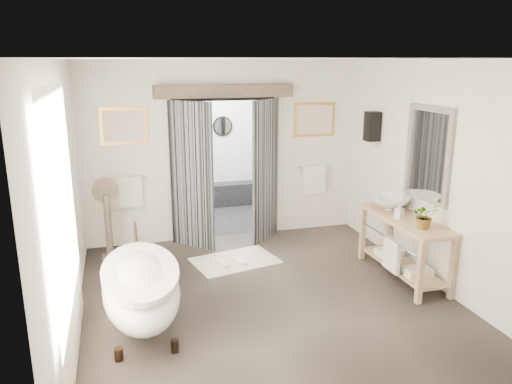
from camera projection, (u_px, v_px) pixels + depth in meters
ground_plane at (269, 302)px, 6.15m from camera, size 5.00×5.00×0.00m
room_shell at (271, 156)px, 5.55m from camera, size 4.52×5.02×2.91m
shower_room at (208, 166)px, 9.63m from camera, size 2.22×2.01×2.51m
back_wall_dressing at (227, 146)px, 7.90m from camera, size 3.82×0.70×2.52m
clawfoot_tub at (141, 287)px, 5.53m from camera, size 0.84×1.88×0.92m
vanity at (403, 243)px, 6.72m from camera, size 0.57×1.60×0.85m
pedestal_mirror at (108, 226)px, 7.23m from camera, size 0.38×0.25×1.28m
rug at (235, 261)px, 7.39m from camera, size 1.34×1.04×0.01m
slippers at (231, 262)px, 7.24m from camera, size 0.45×0.30×0.05m
basin at (390, 203)px, 6.98m from camera, size 0.74×0.74×0.20m
plant at (425, 216)px, 6.18m from camera, size 0.38×0.35×0.33m
soap_bottle_a at (399, 211)px, 6.60m from camera, size 0.13×0.13×0.21m
soap_bottle_b at (381, 199)px, 7.18m from camera, size 0.15×0.15×0.19m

